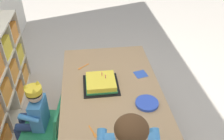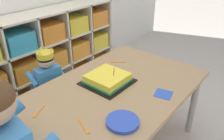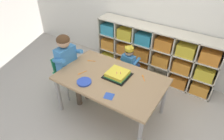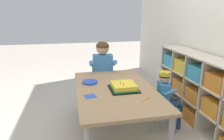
{
  "view_description": "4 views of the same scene",
  "coord_description": "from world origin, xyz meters",
  "px_view_note": "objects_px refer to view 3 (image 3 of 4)",
  "views": [
    {
      "loc": [
        -1.65,
        0.19,
        2.01
      ],
      "look_at": [
        0.08,
        -0.02,
        0.77
      ],
      "focal_mm": 38.5,
      "sensor_mm": 36.0,
      "label": 1
    },
    {
      "loc": [
        -1.06,
        -0.86,
        1.52
      ],
      "look_at": [
        -0.02,
        -0.01,
        0.8
      ],
      "focal_mm": 36.6,
      "sensor_mm": 36.0,
      "label": 2
    },
    {
      "loc": [
        1.17,
        -1.79,
        2.31
      ],
      "look_at": [
        0.04,
        -0.03,
        0.8
      ],
      "focal_mm": 32.39,
      "sensor_mm": 36.0,
      "label": 3
    },
    {
      "loc": [
        2.12,
        -0.47,
        1.48
      ],
      "look_at": [
        0.05,
        -0.05,
        0.87
      ],
      "focal_mm": 32.14,
      "sensor_mm": 36.0,
      "label": 4
    }
  ],
  "objects_px": {
    "fork_scattered_mid_table": "(143,78)",
    "paper_plate_stack": "(84,82)",
    "activity_table": "(111,82)",
    "classroom_chair_blue": "(126,72)",
    "classroom_chair_adult_side": "(66,70)",
    "child_with_crown": "(130,61)",
    "birthday_cake_on_tray": "(117,74)",
    "adult_helper_seated": "(69,61)",
    "fork_near_child_seat": "(82,73)",
    "fork_at_table_front_edge": "(91,61)"
  },
  "relations": [
    {
      "from": "child_with_crown",
      "to": "fork_at_table_front_edge",
      "type": "distance_m",
      "value": 0.66
    },
    {
      "from": "child_with_crown",
      "to": "fork_scattered_mid_table",
      "type": "relative_size",
      "value": 7.03
    },
    {
      "from": "activity_table",
      "to": "adult_helper_seated",
      "type": "relative_size",
      "value": 1.35
    },
    {
      "from": "adult_helper_seated",
      "to": "paper_plate_stack",
      "type": "height_order",
      "value": "adult_helper_seated"
    },
    {
      "from": "classroom_chair_blue",
      "to": "classroom_chair_adult_side",
      "type": "relative_size",
      "value": 0.82
    },
    {
      "from": "birthday_cake_on_tray",
      "to": "fork_scattered_mid_table",
      "type": "height_order",
      "value": "birthday_cake_on_tray"
    },
    {
      "from": "classroom_chair_adult_side",
      "to": "birthday_cake_on_tray",
      "type": "xyz_separation_m",
      "value": [
        0.89,
        0.1,
        0.22
      ]
    },
    {
      "from": "classroom_chair_adult_side",
      "to": "paper_plate_stack",
      "type": "distance_m",
      "value": 0.68
    },
    {
      "from": "child_with_crown",
      "to": "paper_plate_stack",
      "type": "distance_m",
      "value": 0.99
    },
    {
      "from": "fork_at_table_front_edge",
      "to": "fork_near_child_seat",
      "type": "relative_size",
      "value": 0.92
    },
    {
      "from": "child_with_crown",
      "to": "fork_near_child_seat",
      "type": "bearing_deg",
      "value": 76.07
    },
    {
      "from": "activity_table",
      "to": "birthday_cake_on_tray",
      "type": "bearing_deg",
      "value": 60.61
    },
    {
      "from": "classroom_chair_blue",
      "to": "adult_helper_seated",
      "type": "relative_size",
      "value": 0.52
    },
    {
      "from": "adult_helper_seated",
      "to": "fork_near_child_seat",
      "type": "xyz_separation_m",
      "value": [
        0.32,
        -0.1,
        -0.03
      ]
    },
    {
      "from": "classroom_chair_blue",
      "to": "fork_scattered_mid_table",
      "type": "bearing_deg",
      "value": 150.68
    },
    {
      "from": "birthday_cake_on_tray",
      "to": "paper_plate_stack",
      "type": "height_order",
      "value": "birthday_cake_on_tray"
    },
    {
      "from": "activity_table",
      "to": "fork_near_child_seat",
      "type": "relative_size",
      "value": 10.89
    },
    {
      "from": "classroom_chair_blue",
      "to": "paper_plate_stack",
      "type": "distance_m",
      "value": 0.92
    },
    {
      "from": "fork_near_child_seat",
      "to": "fork_scattered_mid_table",
      "type": "distance_m",
      "value": 0.85
    },
    {
      "from": "child_with_crown",
      "to": "activity_table",
      "type": "bearing_deg",
      "value": 104.17
    },
    {
      "from": "classroom_chair_blue",
      "to": "birthday_cake_on_tray",
      "type": "bearing_deg",
      "value": 113.35
    },
    {
      "from": "classroom_chair_blue",
      "to": "paper_plate_stack",
      "type": "bearing_deg",
      "value": 87.98
    },
    {
      "from": "child_with_crown",
      "to": "birthday_cake_on_tray",
      "type": "height_order",
      "value": "child_with_crown"
    },
    {
      "from": "fork_scattered_mid_table",
      "to": "paper_plate_stack",
      "type": "bearing_deg",
      "value": -88.8
    },
    {
      "from": "birthday_cake_on_tray",
      "to": "fork_near_child_seat",
      "type": "xyz_separation_m",
      "value": [
        -0.45,
        -0.21,
        -0.03
      ]
    },
    {
      "from": "birthday_cake_on_tray",
      "to": "classroom_chair_blue",
      "type": "bearing_deg",
      "value": 105.34
    },
    {
      "from": "child_with_crown",
      "to": "adult_helper_seated",
      "type": "bearing_deg",
      "value": 55.76
    },
    {
      "from": "child_with_crown",
      "to": "fork_near_child_seat",
      "type": "distance_m",
      "value": 0.89
    },
    {
      "from": "activity_table",
      "to": "classroom_chair_adult_side",
      "type": "relative_size",
      "value": 2.12
    },
    {
      "from": "paper_plate_stack",
      "to": "fork_scattered_mid_table",
      "type": "height_order",
      "value": "paper_plate_stack"
    },
    {
      "from": "activity_table",
      "to": "fork_at_table_front_edge",
      "type": "height_order",
      "value": "fork_at_table_front_edge"
    },
    {
      "from": "classroom_chair_blue",
      "to": "child_with_crown",
      "type": "bearing_deg",
      "value": -89.22
    },
    {
      "from": "fork_near_child_seat",
      "to": "fork_scattered_mid_table",
      "type": "relative_size",
      "value": 1.15
    },
    {
      "from": "paper_plate_stack",
      "to": "birthday_cake_on_tray",
      "type": "bearing_deg",
      "value": 50.91
    },
    {
      "from": "paper_plate_stack",
      "to": "fork_near_child_seat",
      "type": "distance_m",
      "value": 0.22
    },
    {
      "from": "activity_table",
      "to": "birthday_cake_on_tray",
      "type": "height_order",
      "value": "birthday_cake_on_tray"
    },
    {
      "from": "classroom_chair_adult_side",
      "to": "paper_plate_stack",
      "type": "height_order",
      "value": "classroom_chair_adult_side"
    },
    {
      "from": "classroom_chair_blue",
      "to": "paper_plate_stack",
      "type": "height_order",
      "value": "paper_plate_stack"
    },
    {
      "from": "child_with_crown",
      "to": "fork_at_table_front_edge",
      "type": "xyz_separation_m",
      "value": [
        -0.41,
        -0.5,
        0.14
      ]
    },
    {
      "from": "child_with_crown",
      "to": "paper_plate_stack",
      "type": "height_order",
      "value": "child_with_crown"
    },
    {
      "from": "adult_helper_seated",
      "to": "fork_at_table_front_edge",
      "type": "distance_m",
      "value": 0.33
    },
    {
      "from": "activity_table",
      "to": "fork_at_table_front_edge",
      "type": "relative_size",
      "value": 11.86
    },
    {
      "from": "classroom_chair_adult_side",
      "to": "activity_table",
      "type": "bearing_deg",
      "value": -82.84
    },
    {
      "from": "activity_table",
      "to": "paper_plate_stack",
      "type": "bearing_deg",
      "value": -131.83
    },
    {
      "from": "birthday_cake_on_tray",
      "to": "fork_scattered_mid_table",
      "type": "xyz_separation_m",
      "value": [
        0.32,
        0.16,
        -0.03
      ]
    },
    {
      "from": "activity_table",
      "to": "classroom_chair_blue",
      "type": "bearing_deg",
      "value": 98.45
    },
    {
      "from": "fork_at_table_front_edge",
      "to": "classroom_chair_blue",
      "type": "bearing_deg",
      "value": 22.35
    },
    {
      "from": "child_with_crown",
      "to": "classroom_chair_adult_side",
      "type": "relative_size",
      "value": 1.19
    },
    {
      "from": "activity_table",
      "to": "classroom_chair_adult_side",
      "type": "distance_m",
      "value": 0.85
    },
    {
      "from": "child_with_crown",
      "to": "paper_plate_stack",
      "type": "relative_size",
      "value": 4.2
    }
  ]
}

